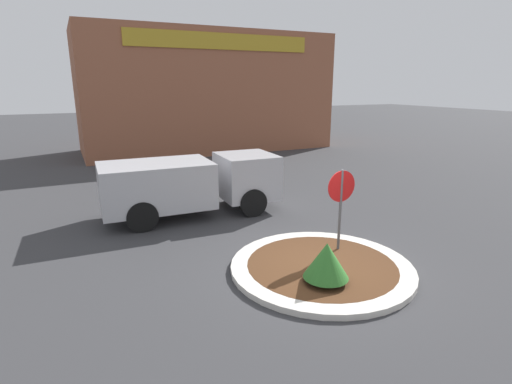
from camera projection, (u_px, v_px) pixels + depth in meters
ground_plane at (321, 270)px, 9.40m from camera, size 120.00×120.00×0.00m
traffic_island at (321, 267)px, 9.38m from camera, size 4.27×4.27×0.14m
stop_sign at (341, 196)px, 9.87m from camera, size 0.79×0.07×2.21m
island_shrub at (326, 260)px, 8.40m from camera, size 0.97×0.97×0.88m
utility_truck at (190, 183)px, 13.05m from camera, size 5.79×2.34×1.90m
storefront_building at (207, 92)px, 26.10m from camera, size 15.73×6.07×7.39m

